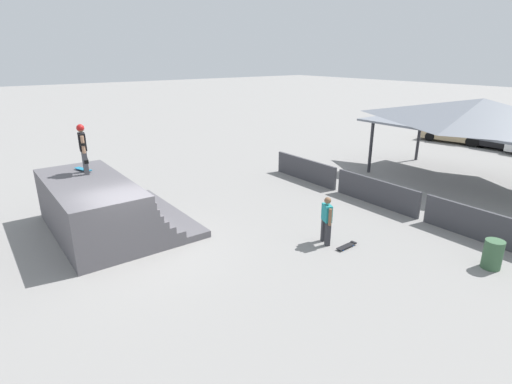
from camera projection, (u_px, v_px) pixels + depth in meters
The scene contains 11 objects.
ground_plane at pixel (137, 253), 12.22m from camera, with size 160.00×160.00×0.00m, color gray.
quarter_pipe_ramp at pixel (101, 208), 13.52m from camera, with size 5.31×4.21×1.85m.
skater_on_deck at pixel (83, 146), 13.58m from camera, with size 0.74×0.30×1.71m.
skateboard_on_deck at pixel (83, 169), 14.15m from camera, with size 0.87×0.43×0.09m.
bystander_walking at pixel (327, 218), 12.62m from camera, with size 0.61×0.36×1.57m.
skateboard_on_ground at pixel (347, 246), 12.58m from camera, with size 0.24×0.81×0.09m.
barrier_fence at pixel (376, 192), 16.05m from camera, with size 12.13×0.12×1.05m.
pavilion_shelter at pixel (481, 114), 17.68m from camera, with size 9.69×5.01×3.95m.
trash_bin at pixel (493, 254), 11.26m from camera, with size 0.52×0.52×0.85m, color #385B3D.
parked_car_tan at pixel (454, 133), 27.58m from camera, with size 4.57×2.44×1.27m.
parked_car_black at pixel (500, 139), 25.61m from camera, with size 4.17×1.98×1.27m.
Camera 1 is at (10.94, -3.61, 5.77)m, focal length 28.00 mm.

